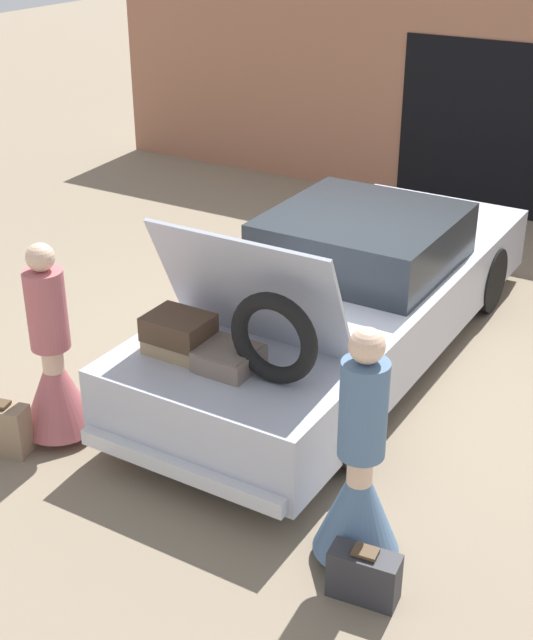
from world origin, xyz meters
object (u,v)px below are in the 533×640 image
at_px(person_right, 359,482).
at_px(suitcase_beside_right_person, 364,575).
at_px(car, 346,296).
at_px(person_left, 54,371).
at_px(suitcase_beside_left_person, 3,428).

bearing_deg(person_right, suitcase_beside_right_person, -135.32).
height_order(car, person_right, car).
bearing_deg(person_left, person_right, 88.60).
xyz_separation_m(suitcase_beside_left_person, suitcase_beside_right_person, (3.04, 0.01, -0.04)).
bearing_deg(car, person_right, -61.89).
distance_m(person_right, suitcase_beside_left_person, 2.89).
bearing_deg(person_left, suitcase_beside_left_person, -27.48).
bearing_deg(car, suitcase_beside_right_person, -61.28).
relative_size(car, person_right, 3.10).
bearing_deg(person_left, car, 151.53).
relative_size(person_left, suitcase_beside_left_person, 3.73).
bearing_deg(suitcase_beside_right_person, suitcase_beside_left_person, -179.88).
distance_m(car, person_left, 2.72).
xyz_separation_m(car, suitcase_beside_left_person, (-1.53, -2.77, -0.38)).
xyz_separation_m(person_right, suitcase_beside_right_person, (0.20, -0.30, -0.43)).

